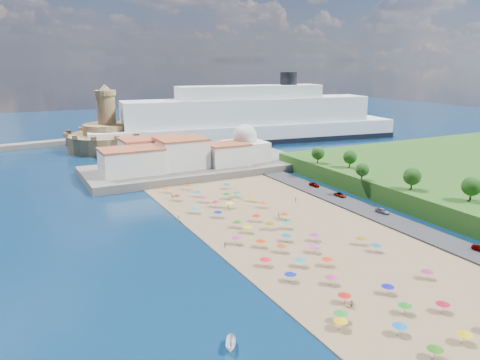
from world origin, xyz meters
TOP-DOWN VIEW (x-y plane):
  - ground at (0.00, 0.00)m, footprint 700.00×700.00m
  - terrace at (10.00, 73.00)m, footprint 90.00×36.00m
  - jetty at (-12.00, 108.00)m, footprint 18.00×70.00m
  - waterfront_buildings at (-3.05, 73.64)m, footprint 57.00×29.00m
  - domed_building at (30.00, 71.00)m, footprint 16.00×16.00m
  - fortress at (-12.00, 138.00)m, footprint 40.00×40.00m
  - cruise_ship at (62.04, 125.60)m, footprint 172.68×46.81m
  - beach_parasols at (-1.30, -10.66)m, footprint 32.02×115.48m
  - beachgoers at (-1.54, -1.53)m, footprint 39.87×97.52m
  - parked_cars at (36.00, 3.01)m, footprint 2.45×68.81m
  - hillside_trees at (48.07, -10.53)m, footprint 15.30×106.89m

SIDE VIEW (x-z plane):
  - ground at x=0.00m, z-range 0.00..0.00m
  - beachgoers at x=-1.54m, z-range 0.16..2.04m
  - jetty at x=-12.00m, z-range 0.00..2.40m
  - parked_cars at x=36.00m, z-range 0.66..2.06m
  - terrace at x=10.00m, z-range 0.00..3.00m
  - beach_parasols at x=-1.30m, z-range 1.05..3.25m
  - fortress at x=-12.00m, z-range -9.52..22.88m
  - waterfront_buildings at x=-3.05m, z-range 2.38..13.38m
  - domed_building at x=30.00m, z-range 1.47..16.47m
  - hillside_trees at x=48.07m, z-range 6.36..13.51m
  - cruise_ship at x=62.04m, z-range -7.61..29.75m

